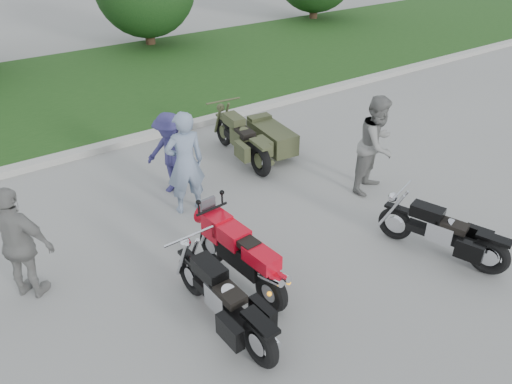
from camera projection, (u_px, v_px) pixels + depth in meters
ground at (288, 287)px, 7.35m from camera, size 80.00×80.00×0.00m
curb at (129, 141)px, 11.53m from camera, size 60.00×0.30×0.15m
grass_strip at (73, 91)px, 14.46m from camera, size 60.00×8.00×0.14m
sportbike_red at (241, 254)px, 7.12m from camera, size 0.44×1.98×0.94m
cruiser_left at (227, 304)px, 6.42m from camera, size 0.42×2.22×0.85m
cruiser_right at (447, 235)px, 7.76m from camera, size 0.83×2.02×0.80m
cruiser_sidecar at (260, 139)px, 10.77m from camera, size 1.27×2.36×0.91m
person_stripe at (185, 163)px, 8.66m from camera, size 0.76×0.57×1.91m
person_grey at (377, 144)px, 9.33m from camera, size 1.10×0.97×1.89m
person_denim at (171, 154)px, 9.30m from camera, size 1.02×1.20×1.61m
person_back at (20, 244)px, 6.79m from camera, size 1.00×1.04×1.74m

